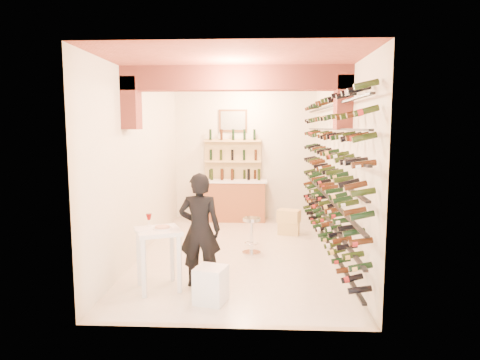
% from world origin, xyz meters
% --- Properties ---
extents(ground, '(6.00, 6.00, 0.00)m').
position_xyz_m(ground, '(0.00, 0.00, 0.00)').
color(ground, beige).
rests_on(ground, ground).
extents(room_shell, '(3.52, 6.02, 3.21)m').
position_xyz_m(room_shell, '(0.00, -0.26, 2.25)').
color(room_shell, silver).
rests_on(room_shell, ground).
extents(wine_rack, '(0.32, 5.70, 2.56)m').
position_xyz_m(wine_rack, '(1.53, 0.00, 1.55)').
color(wine_rack, black).
rests_on(wine_rack, ground).
extents(back_counter, '(1.70, 0.62, 1.29)m').
position_xyz_m(back_counter, '(-0.30, 2.65, 0.53)').
color(back_counter, '#9A572F').
rests_on(back_counter, ground).
extents(back_shelving, '(1.40, 0.31, 2.73)m').
position_xyz_m(back_shelving, '(-0.30, 2.89, 1.17)').
color(back_shelving, tan).
rests_on(back_shelving, ground).
extents(tasting_table, '(0.78, 0.78, 1.05)m').
position_xyz_m(tasting_table, '(-1.05, -1.84, 0.71)').
color(tasting_table, white).
rests_on(tasting_table, ground).
extents(white_stool, '(0.47, 0.47, 0.47)m').
position_xyz_m(white_stool, '(-0.26, -2.27, 0.24)').
color(white_stool, white).
rests_on(white_stool, ground).
extents(person, '(0.61, 0.40, 1.65)m').
position_xyz_m(person, '(-0.48, -1.69, 0.82)').
color(person, black).
rests_on(person, ground).
extents(chrome_barstool, '(0.34, 0.34, 0.66)m').
position_xyz_m(chrome_barstool, '(0.23, -0.08, 0.38)').
color(chrome_barstool, silver).
rests_on(chrome_barstool, ground).
extents(crate_lower, '(0.50, 0.39, 0.26)m').
position_xyz_m(crate_lower, '(1.00, 1.36, 0.13)').
color(crate_lower, '#DBBF78').
rests_on(crate_lower, ground).
extents(crate_upper, '(0.54, 0.45, 0.27)m').
position_xyz_m(crate_upper, '(1.00, 1.36, 0.40)').
color(crate_upper, '#DBBF78').
rests_on(crate_upper, crate_lower).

